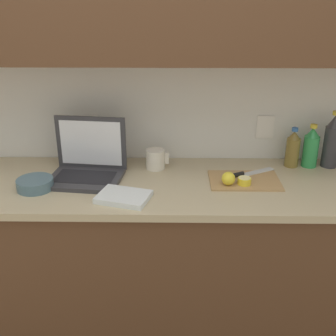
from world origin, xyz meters
TOP-DOWN VIEW (x-y plane):
  - ground_plane at (0.00, 0.00)m, footprint 12.00×12.00m
  - wall_back at (0.00, 0.24)m, footprint 5.20×0.38m
  - counter_unit at (-0.02, 0.00)m, footprint 2.30×0.63m
  - laptop at (-0.22, 0.06)m, footprint 0.37×0.31m
  - cutting_board at (0.54, 0.02)m, footprint 0.33×0.23m
  - knife at (0.53, 0.06)m, footprint 0.27×0.17m
  - lemon_half_cut at (0.53, -0.03)m, footprint 0.06×0.06m
  - lemon_whole_beside at (0.45, -0.04)m, footprint 0.06×0.06m
  - bottle_green_soda at (0.81, 0.21)m, footprint 0.07×0.07m
  - bottle_oil_tall at (0.90, 0.21)m, footprint 0.08×0.08m
  - bottle_water_clear at (1.00, 0.21)m, footprint 0.08×0.08m
  - measuring_cup at (0.11, 0.17)m, footprint 0.12×0.10m
  - bowl_white at (-0.43, -0.08)m, footprint 0.17×0.17m
  - dish_towel at (-0.02, -0.18)m, footprint 0.26×0.21m

SIDE VIEW (x-z plane):
  - ground_plane at x=0.00m, z-range 0.00..0.00m
  - counter_unit at x=-0.02m, z-range 0.01..0.89m
  - cutting_board at x=0.54m, z-range 0.88..0.89m
  - dish_towel at x=-0.02m, z-range 0.88..0.91m
  - knife at x=0.53m, z-range 0.89..0.91m
  - bowl_white at x=-0.43m, z-range 0.88..0.93m
  - lemon_half_cut at x=0.53m, z-range 0.89..0.92m
  - lemon_whole_beside at x=0.45m, z-range 0.89..0.95m
  - measuring_cup at x=0.11m, z-range 0.88..0.98m
  - laptop at x=-0.22m, z-range 0.81..1.09m
  - bottle_green_soda at x=0.81m, z-range 0.87..1.08m
  - bottle_oil_tall at x=0.90m, z-range 0.87..1.10m
  - bottle_water_clear at x=1.00m, z-range 0.87..1.16m
  - wall_back at x=0.00m, z-range 0.26..2.86m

